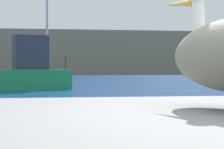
% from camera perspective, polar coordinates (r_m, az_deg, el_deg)
% --- Properties ---
extents(hillside_backdrop, '(140.00, 17.96, 8.45)m').
position_cam_1_polar(hillside_backdrop, '(83.68, -7.06, 3.02)').
color(hillside_backdrop, '#7F755B').
rests_on(hillside_backdrop, ground).
extents(fishing_boat_green, '(5.79, 3.11, 4.72)m').
position_cam_1_polar(fishing_boat_green, '(20.63, -13.23, 0.33)').
color(fishing_boat_green, '#1E8C4C').
rests_on(fishing_boat_green, ground).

